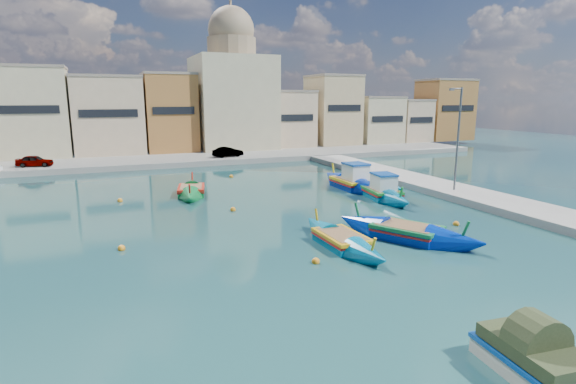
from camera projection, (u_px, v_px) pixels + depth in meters
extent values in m
plane|color=#112C34|center=(259.00, 250.00, 21.82)|extent=(160.00, 160.00, 0.00)
cube|color=gray|center=(527.00, 210.00, 28.49)|extent=(4.00, 70.00, 0.50)
cube|color=gray|center=(168.00, 161.00, 50.71)|extent=(80.00, 8.00, 0.60)
cube|color=#C0B68F|center=(31.00, 113.00, 50.90)|extent=(7.88, 6.24, 9.89)
cube|color=gray|center=(26.00, 67.00, 49.86)|extent=(8.04, 6.37, 0.30)
cube|color=black|center=(27.00, 110.00, 47.93)|extent=(6.30, 0.10, 0.90)
cube|color=#C7AC8A|center=(108.00, 116.00, 54.57)|extent=(7.88, 7.44, 8.99)
cube|color=gray|center=(105.00, 77.00, 53.62)|extent=(8.04, 7.59, 0.30)
cube|color=black|center=(109.00, 113.00, 51.07)|extent=(6.30, 0.10, 0.90)
cube|color=#A96E35|center=(170.00, 114.00, 56.65)|extent=(6.17, 6.13, 9.43)
cube|color=gray|center=(168.00, 74.00, 55.66)|extent=(6.29, 6.26, 0.30)
cube|color=black|center=(174.00, 111.00, 53.74)|extent=(4.93, 0.10, 0.90)
cube|color=tan|center=(227.00, 126.00, 60.51)|extent=(7.31, 7.69, 6.05)
cube|color=gray|center=(226.00, 102.00, 59.86)|extent=(7.46, 7.85, 0.30)
cube|color=black|center=(235.00, 125.00, 56.92)|extent=(5.85, 0.10, 0.90)
cube|color=#C7AC8A|center=(282.00, 119.00, 63.17)|extent=(7.54, 7.30, 7.41)
cube|color=gray|center=(282.00, 91.00, 62.38)|extent=(7.69, 7.45, 0.30)
cube|color=black|center=(293.00, 118.00, 59.75)|extent=(6.03, 0.10, 0.90)
cube|color=tan|center=(333.00, 111.00, 65.75)|extent=(6.36, 6.97, 9.63)
cube|color=gray|center=(333.00, 76.00, 64.73)|extent=(6.48, 7.11, 0.30)
cube|color=black|center=(345.00, 108.00, 62.45)|extent=(5.09, 0.10, 0.90)
cube|color=#C0B68F|center=(375.00, 120.00, 68.63)|extent=(6.63, 6.70, 6.65)
cube|color=gray|center=(376.00, 97.00, 67.92)|extent=(6.76, 6.83, 0.30)
cube|color=black|center=(388.00, 119.00, 65.48)|extent=(5.30, 0.10, 0.90)
cube|color=#C7AC8A|center=(406.00, 121.00, 71.32)|extent=(5.08, 7.51, 6.20)
cube|color=gray|center=(407.00, 100.00, 70.65)|extent=(5.18, 7.66, 0.30)
cube|color=black|center=(422.00, 120.00, 67.82)|extent=(4.06, 0.10, 0.90)
cube|color=#A96E35|center=(444.00, 111.00, 72.89)|extent=(7.79, 6.00, 9.33)
cube|color=gray|center=(447.00, 80.00, 71.91)|extent=(7.95, 6.12, 0.30)
cube|color=black|center=(458.00, 108.00, 70.04)|extent=(6.23, 0.10, 0.90)
cube|color=#C0B68F|center=(233.00, 103.00, 60.39)|extent=(10.00, 10.00, 12.00)
cylinder|color=#9E8466|center=(232.00, 47.00, 58.92)|extent=(6.40, 6.40, 2.40)
sphere|color=#9E8466|center=(231.00, 30.00, 58.47)|extent=(6.00, 6.00, 6.00)
cylinder|color=#9E8466|center=(231.00, 6.00, 57.88)|extent=(0.30, 0.30, 1.60)
cylinder|color=#595B60|center=(458.00, 143.00, 32.97)|extent=(0.16, 0.16, 8.00)
cylinder|color=#595B60|center=(457.00, 89.00, 32.02)|extent=(1.00, 0.10, 0.10)
cube|color=#595B60|center=(452.00, 89.00, 31.84)|extent=(0.35, 0.15, 0.18)
imported|color=#4C1919|center=(35.00, 161.00, 44.32)|extent=(3.52, 1.97, 1.13)
imported|color=#4C1919|center=(228.00, 152.00, 51.65)|extent=(3.68, 1.92, 1.15)
cube|color=#006E9A|center=(380.00, 195.00, 33.36)|extent=(2.51, 3.79, 0.99)
cone|color=#006E9A|center=(365.00, 187.00, 36.13)|extent=(2.46, 3.50, 2.53)
cone|color=#006E9A|center=(398.00, 203.00, 30.57)|extent=(2.46, 3.50, 2.53)
cube|color=#1B892C|center=(380.00, 189.00, 33.27)|extent=(2.61, 4.00, 0.18)
cube|color=red|center=(380.00, 192.00, 33.31)|extent=(2.61, 3.87, 0.10)
cube|color=olive|center=(380.00, 188.00, 33.26)|extent=(2.16, 3.43, 0.06)
cylinder|color=#1B892C|center=(364.00, 178.00, 36.27)|extent=(0.21, 0.48, 1.07)
cylinder|color=#1B892C|center=(401.00, 194.00, 30.16)|extent=(0.21, 0.48, 1.07)
cube|color=white|center=(384.00, 182.00, 32.66)|extent=(1.65, 1.99, 1.09)
cube|color=#0F47A5|center=(384.00, 174.00, 32.53)|extent=(1.75, 2.13, 0.12)
cube|color=#0027A3|center=(352.00, 186.00, 36.75)|extent=(2.25, 3.58, 1.12)
cone|color=#0027A3|center=(335.00, 179.00, 39.42)|extent=(2.25, 3.34, 2.80)
cone|color=#0027A3|center=(372.00, 192.00, 34.05)|extent=(2.25, 3.34, 2.80)
cube|color=yellow|center=(352.00, 180.00, 36.65)|extent=(2.34, 3.78, 0.20)
cube|color=red|center=(352.00, 182.00, 36.69)|extent=(2.36, 3.65, 0.11)
cube|color=olive|center=(352.00, 179.00, 36.63)|extent=(1.91, 3.26, 0.07)
cylinder|color=yellow|center=(333.00, 170.00, 39.53)|extent=(0.16, 0.53, 1.22)
cylinder|color=yellow|center=(374.00, 183.00, 33.64)|extent=(0.16, 0.53, 1.22)
cube|color=white|center=(356.00, 172.00, 36.03)|extent=(1.57, 1.83, 1.23)
cube|color=#0F47A5|center=(356.00, 164.00, 35.89)|extent=(1.66, 1.96, 0.13)
cube|color=#00739F|center=(374.00, 184.00, 37.53)|extent=(2.20, 3.44, 1.01)
cone|color=#00739F|center=(358.00, 178.00, 40.07)|extent=(2.19, 3.19, 2.54)
cone|color=#00739F|center=(392.00, 190.00, 34.97)|extent=(2.19, 3.19, 2.54)
cube|color=red|center=(374.00, 179.00, 37.44)|extent=(2.29, 3.62, 0.18)
cube|color=#197F33|center=(374.00, 181.00, 37.48)|extent=(2.31, 3.50, 0.10)
cube|color=olive|center=(374.00, 178.00, 37.43)|extent=(1.88, 3.12, 0.06)
cylinder|color=red|center=(357.00, 170.00, 40.18)|extent=(0.17, 0.48, 1.10)
cylinder|color=red|center=(394.00, 182.00, 34.59)|extent=(0.17, 0.48, 1.10)
cube|color=#0A7130|center=(191.00, 192.00, 34.23)|extent=(2.43, 3.16, 0.93)
cone|color=#0A7130|center=(192.00, 186.00, 36.47)|extent=(2.40, 2.99, 2.30)
cone|color=#0A7130|center=(190.00, 198.00, 31.97)|extent=(2.40, 2.99, 2.30)
cube|color=red|center=(191.00, 187.00, 34.15)|extent=(2.54, 3.33, 0.17)
cube|color=red|center=(191.00, 190.00, 34.19)|extent=(2.54, 3.23, 0.09)
cube|color=olive|center=(191.00, 186.00, 34.14)|extent=(2.11, 2.85, 0.06)
cylinder|color=red|center=(192.00, 178.00, 36.57)|extent=(0.22, 0.46, 1.02)
cylinder|color=red|center=(190.00, 191.00, 31.63)|extent=(0.22, 0.46, 1.02)
cube|color=#0072A0|center=(341.00, 243.00, 22.36)|extent=(1.81, 3.04, 0.89)
cone|color=#0072A0|center=(319.00, 229.00, 24.60)|extent=(1.80, 2.81, 2.25)
cone|color=#0072A0|center=(369.00, 258.00, 20.10)|extent=(1.80, 2.81, 2.25)
cube|color=gold|center=(342.00, 235.00, 22.29)|extent=(1.88, 3.21, 0.16)
cube|color=red|center=(342.00, 238.00, 22.32)|extent=(1.90, 3.10, 0.09)
cube|color=olive|center=(342.00, 234.00, 22.27)|extent=(1.54, 2.76, 0.05)
cylinder|color=gold|center=(317.00, 217.00, 24.71)|extent=(0.13, 0.42, 0.96)
cylinder|color=gold|center=(373.00, 247.00, 19.76)|extent=(0.13, 0.42, 0.96)
cube|color=#0028A8|center=(406.00, 235.00, 23.49)|extent=(3.39, 3.82, 1.04)
cone|color=#0028A8|center=(362.00, 225.00, 25.10)|extent=(3.28, 3.64, 2.59)
cone|color=#0028A8|center=(458.00, 244.00, 21.86)|extent=(3.28, 3.64, 2.59)
cube|color=#177539|center=(407.00, 227.00, 23.40)|extent=(3.54, 4.02, 0.19)
cube|color=red|center=(407.00, 230.00, 23.44)|extent=(3.51, 3.92, 0.10)
cube|color=olive|center=(407.00, 225.00, 23.39)|extent=(2.97, 3.41, 0.06)
cylinder|color=#177539|center=(358.00, 213.00, 25.12)|extent=(0.37, 0.50, 1.14)
cylinder|color=#177539|center=(464.00, 232.00, 21.56)|extent=(0.37, 0.50, 1.14)
cube|color=beige|center=(532.00, 370.00, 11.89)|extent=(1.92, 3.16, 0.75)
cube|color=#0F47A5|center=(534.00, 358.00, 11.82)|extent=(2.00, 3.26, 0.13)
cube|color=#2D381E|center=(535.00, 348.00, 11.76)|extent=(1.83, 2.82, 0.38)
cylinder|color=#2D381E|center=(536.00, 342.00, 11.72)|extent=(0.92, 2.72, 0.64)
sphere|color=orange|center=(122.00, 248.00, 21.78)|extent=(0.36, 0.36, 0.36)
sphere|color=orange|center=(233.00, 210.00, 29.37)|extent=(0.36, 0.36, 0.36)
sphere|color=orange|center=(231.00, 177.00, 41.82)|extent=(0.36, 0.36, 0.36)
sphere|color=orange|center=(120.00, 201.00, 31.96)|extent=(0.36, 0.36, 0.36)
sphere|color=orange|center=(456.00, 224.00, 26.02)|extent=(0.36, 0.36, 0.36)
sphere|color=orange|center=(316.00, 261.00, 20.05)|extent=(0.36, 0.36, 0.36)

